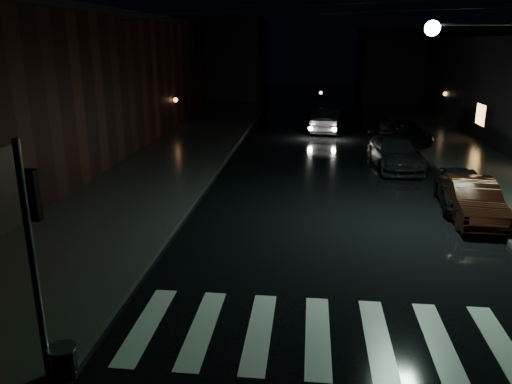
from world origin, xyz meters
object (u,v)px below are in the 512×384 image
(parked_car_b, at_px, (472,200))
(parked_car_a, at_px, (462,189))
(oncoming_car, at_px, (327,120))
(parked_car_d, at_px, (405,132))
(parked_car_c, at_px, (394,153))

(parked_car_b, bearing_deg, parked_car_a, 90.34)
(oncoming_car, bearing_deg, parked_car_d, 149.23)
(parked_car_a, bearing_deg, oncoming_car, 112.37)
(parked_car_c, relative_size, oncoming_car, 1.04)
(parked_car_a, bearing_deg, parked_car_d, 95.91)
(parked_car_c, bearing_deg, parked_car_a, -78.61)
(parked_car_c, bearing_deg, parked_car_d, 72.03)
(parked_car_a, bearing_deg, parked_car_c, 110.89)
(parked_car_b, height_order, parked_car_c, parked_car_c)
(parked_car_d, distance_m, oncoming_car, 5.60)
(parked_car_d, bearing_deg, parked_car_c, -110.52)
(parked_car_d, bearing_deg, oncoming_car, 136.23)
(parked_car_a, xyz_separation_m, oncoming_car, (-4.43, 15.00, 0.11))
(parked_car_b, distance_m, parked_car_c, 7.15)
(parked_car_c, bearing_deg, parked_car_b, -81.70)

